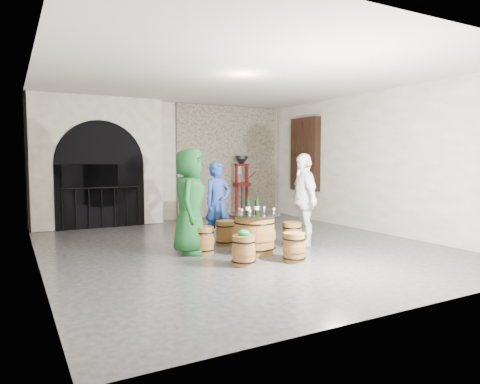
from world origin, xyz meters
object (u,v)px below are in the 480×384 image
barrel_stool_left (204,240)px  barrel_stool_near_right (294,247)px  wine_bottle_left (248,207)px  corking_press (242,182)px  wine_bottle_right (257,206)px  person_green (190,201)px  person_blue (218,203)px  barrel_stool_near_left (244,250)px  barrel_stool_far (225,233)px  barrel_stool_right (292,235)px  barrel_table (254,234)px  side_barrel (190,212)px  wine_bottle_center (257,206)px  person_white (304,200)px

barrel_stool_left → barrel_stool_near_right: same height
wine_bottle_left → corking_press: bearing=62.5°
barrel_stool_left → wine_bottle_right: 1.12m
person_green → person_blue: size_ratio=1.15×
corking_press → barrel_stool_near_left: bearing=-127.0°
barrel_stool_far → barrel_stool_near_left: same height
barrel_stool_right → corking_press: bearing=74.2°
barrel_stool_near_right → barrel_table: bearing=105.4°
barrel_stool_near_right → side_barrel: (-0.05, 4.40, 0.09)m
barrel_stool_near_left → corking_press: (2.65, 4.88, 0.79)m
barrel_table → barrel_stool_near_right: 0.90m
barrel_stool_left → person_blue: size_ratio=0.30×
person_green → corking_press: bearing=-9.4°
wine_bottle_center → side_barrel: size_ratio=0.49×
barrel_stool_left → barrel_stool_far: same height
person_blue → side_barrel: (0.36, 2.38, -0.48)m
barrel_stool_far → corking_press: (2.19, 3.32, 0.79)m
wine_bottle_right → side_barrel: size_ratio=0.49×
person_green → side_barrel: person_green is taller
barrel_table → wine_bottle_left: bearing=-175.7°
wine_bottle_left → barrel_table: bearing=4.3°
barrel_table → barrel_stool_near_right: size_ratio=1.91×
barrel_stool_left → wine_bottle_center: (0.83, -0.42, 0.60)m
barrel_stool_near_right → person_white: person_white is taller
barrel_stool_left → barrel_stool_right: size_ratio=1.00×
wine_bottle_right → person_blue: bearing=102.8°
barrel_table → corking_press: (2.06, 4.21, 0.67)m
barrel_stool_right → barrel_stool_near_right: same height
barrel_stool_far → person_green: person_green is taller
wine_bottle_right → side_barrel: bearing=88.1°
person_blue → wine_bottle_left: (0.03, -1.16, 0.03)m
person_green → corking_press: person_green is taller
barrel_stool_left → barrel_stool_far: 0.82m
barrel_table → wine_bottle_center: (0.03, -0.02, 0.49)m
barrel_stool_right → person_blue: (-1.06, 1.05, 0.57)m
barrel_stool_far → person_white: person_white is taller
person_green → wine_bottle_right: person_green is taller
barrel_table → barrel_stool_near_left: barrel_table is taller
barrel_stool_near_right → wine_bottle_center: 1.06m
barrel_stool_near_left → side_barrel: 4.28m
corking_press → barrel_stool_far: bearing=-131.8°
barrel_stool_left → barrel_stool_near_right: bearing=-50.8°
barrel_table → person_white: bearing=6.5°
wine_bottle_center → corking_press: (2.02, 4.23, 0.18)m
side_barrel → barrel_table: bearing=-93.1°
wine_bottle_left → wine_bottle_right: 0.23m
wine_bottle_right → wine_bottle_left: bearing=-164.2°
barrel_stool_left → barrel_stool_right: bearing=-10.2°
barrel_table → barrel_stool_near_left: size_ratio=1.91×
barrel_stool_far → side_barrel: bearing=83.0°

